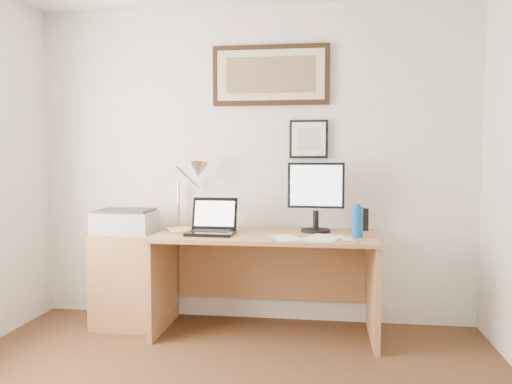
% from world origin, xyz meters
% --- Properties ---
extents(wall_back, '(3.50, 0.02, 2.50)m').
position_xyz_m(wall_back, '(0.00, 2.00, 1.25)').
color(wall_back, silver).
rests_on(wall_back, ground).
extents(side_cabinet, '(0.50, 0.40, 0.73)m').
position_xyz_m(side_cabinet, '(-0.92, 1.68, 0.36)').
color(side_cabinet, '#9C6B41').
rests_on(side_cabinet, floor).
extents(water_bottle, '(0.08, 0.08, 0.22)m').
position_xyz_m(water_bottle, '(0.81, 1.56, 0.86)').
color(water_bottle, '#0C4DA7').
rests_on(water_bottle, desk).
extents(bottle_cap, '(0.04, 0.04, 0.02)m').
position_xyz_m(bottle_cap, '(0.81, 1.56, 0.98)').
color(bottle_cap, '#0C4DA7').
rests_on(bottle_cap, water_bottle).
extents(speaker, '(0.10, 0.09, 0.17)m').
position_xyz_m(speaker, '(0.86, 1.90, 0.83)').
color(speaker, black).
rests_on(speaker, desk).
extents(paper_sheet_a, '(0.29, 0.32, 0.00)m').
position_xyz_m(paper_sheet_a, '(0.31, 1.46, 0.75)').
color(paper_sheet_a, white).
rests_on(paper_sheet_a, desk).
extents(paper_sheet_b, '(0.32, 0.38, 0.00)m').
position_xyz_m(paper_sheet_b, '(0.57, 1.48, 0.75)').
color(paper_sheet_b, white).
rests_on(paper_sheet_b, desk).
extents(sticky_pad, '(0.08, 0.08, 0.01)m').
position_xyz_m(sticky_pad, '(0.73, 1.39, 0.76)').
color(sticky_pad, '#F8DA75').
rests_on(sticky_pad, desk).
extents(marker_pen, '(0.14, 0.06, 0.02)m').
position_xyz_m(marker_pen, '(0.70, 1.45, 0.76)').
color(marker_pen, white).
rests_on(marker_pen, desk).
extents(book, '(0.27, 0.30, 0.02)m').
position_xyz_m(book, '(-0.58, 1.62, 0.76)').
color(book, '#DAC666').
rests_on(book, desk).
extents(desk, '(1.60, 0.70, 0.75)m').
position_xyz_m(desk, '(0.15, 1.72, 0.51)').
color(desk, '#9C6B41').
rests_on(desk, floor).
extents(laptop, '(0.35, 0.30, 0.26)m').
position_xyz_m(laptop, '(-0.24, 1.58, 0.81)').
color(laptop, black).
rests_on(laptop, desk).
extents(lcd_monitor, '(0.42, 0.22, 0.52)m').
position_xyz_m(lcd_monitor, '(0.51, 1.77, 1.04)').
color(lcd_monitor, black).
rests_on(lcd_monitor, desk).
extents(printer, '(0.44, 0.34, 0.18)m').
position_xyz_m(printer, '(-0.94, 1.67, 0.82)').
color(printer, '#ABABAD').
rests_on(printer, side_cabinet).
extents(desk_lamp, '(0.29, 0.27, 0.53)m').
position_xyz_m(desk_lamp, '(-0.41, 1.81, 1.19)').
color(desk_lamp, silver).
rests_on(desk_lamp, desk).
extents(picture_large, '(0.92, 0.04, 0.47)m').
position_xyz_m(picture_large, '(0.15, 1.97, 1.95)').
color(picture_large, black).
rests_on(picture_large, wall_back).
extents(picture_small, '(0.30, 0.03, 0.30)m').
position_xyz_m(picture_small, '(0.45, 1.97, 1.45)').
color(picture_small, black).
rests_on(picture_small, wall_back).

